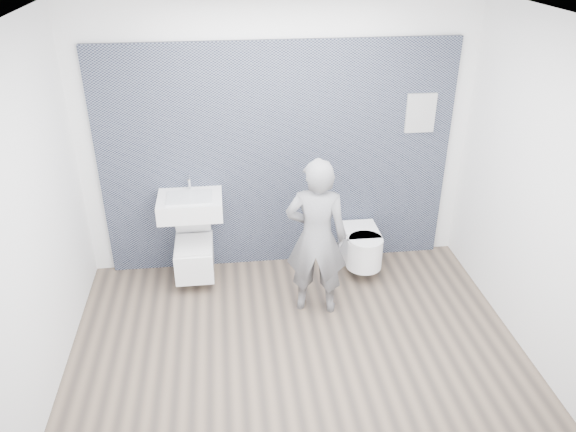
{
  "coord_description": "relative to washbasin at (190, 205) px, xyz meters",
  "views": [
    {
      "loc": [
        -0.54,
        -3.87,
        3.39
      ],
      "look_at": [
        0.0,
        0.6,
        1.0
      ],
      "focal_mm": 35.0,
      "sensor_mm": 36.0,
      "label": 1
    }
  ],
  "objects": [
    {
      "name": "room_shell",
      "position": [
        0.91,
        -1.2,
        0.87
      ],
      "size": [
        4.0,
        4.0,
        4.0
      ],
      "color": "silver",
      "rests_on": "ground"
    },
    {
      "name": "toilet_square",
      "position": [
        -0.0,
        -0.04,
        -0.57
      ],
      "size": [
        0.39,
        0.56,
        0.7
      ],
      "color": "white",
      "rests_on": "ground"
    },
    {
      "name": "toilet_rounded",
      "position": [
        1.77,
        -0.08,
        -0.56
      ],
      "size": [
        0.38,
        0.64,
        0.34
      ],
      "color": "white",
      "rests_on": "ground"
    },
    {
      "name": "tile_wall",
      "position": [
        0.91,
        0.27,
        -0.87
      ],
      "size": [
        3.6,
        0.06,
        2.4
      ],
      "primitive_type": "cube",
      "color": "black",
      "rests_on": "ground"
    },
    {
      "name": "visitor",
      "position": [
        1.17,
        -0.66,
        -0.08
      ],
      "size": [
        0.64,
        0.49,
        1.57
      ],
      "primitive_type": "imported",
      "rotation": [
        0.0,
        0.0,
        2.92
      ],
      "color": "slate",
      "rests_on": "ground"
    },
    {
      "name": "ground",
      "position": [
        0.91,
        -1.2,
        -0.87
      ],
      "size": [
        4.0,
        4.0,
        0.0
      ],
      "primitive_type": "plane",
      "color": "brown",
      "rests_on": "ground"
    },
    {
      "name": "info_placard",
      "position": [
        2.37,
        0.22,
        -0.87
      ],
      "size": [
        0.3,
        0.03,
        0.4
      ],
      "primitive_type": "cube",
      "color": "silver",
      "rests_on": "ground"
    },
    {
      "name": "washbasin",
      "position": [
        0.0,
        0.0,
        0.0
      ],
      "size": [
        0.64,
        0.48,
        0.48
      ],
      "color": "white",
      "rests_on": "ground"
    }
  ]
}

